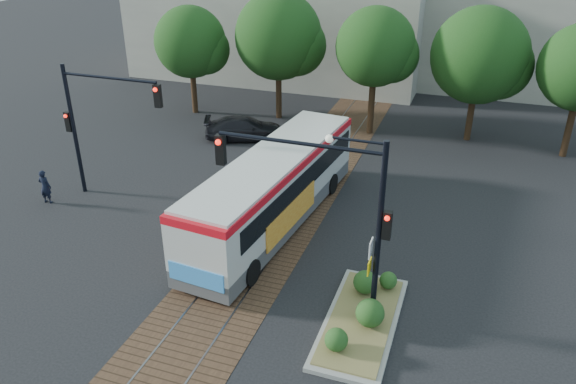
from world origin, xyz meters
name	(u,v)px	position (x,y,z in m)	size (l,w,h in m)	color
ground	(236,277)	(0.00, 0.00, 0.00)	(120.00, 120.00, 0.00)	black
trackbed	(275,224)	(0.00, 4.00, 0.01)	(3.60, 40.00, 0.02)	#503724
tree_row	(372,48)	(1.21, 16.42, 4.85)	(26.40, 5.60, 7.67)	#382314
warehouses	(381,27)	(-0.53, 28.75, 3.81)	(40.00, 13.00, 8.00)	#ADA899
city_bus	(274,186)	(-0.04, 4.12, 1.73)	(3.61, 11.79, 3.10)	#4A4A4D
traffic_island	(363,314)	(4.82, -0.90, 0.33)	(2.20, 5.20, 1.13)	gray
signal_pole_main	(339,201)	(3.86, -0.81, 4.16)	(5.49, 0.46, 6.00)	black
signal_pole_left	(92,115)	(-8.37, 4.00, 3.86)	(4.99, 0.34, 6.00)	black
officer	(45,187)	(-10.33, 2.49, 0.79)	(0.57, 0.38, 1.58)	black
parked_car	(245,128)	(-5.05, 12.64, 0.65)	(1.83, 4.50, 1.31)	black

